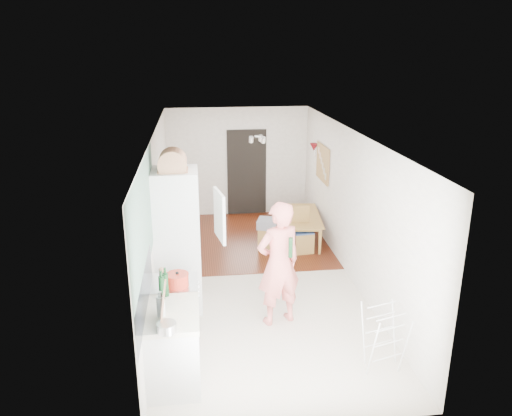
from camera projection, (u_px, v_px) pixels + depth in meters
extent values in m
cube|color=beige|center=(257.00, 279.00, 8.53)|extent=(3.20, 7.00, 0.01)
cube|color=#572010|center=(246.00, 239.00, 10.27)|extent=(3.20, 3.30, 0.01)
cube|color=gray|center=(144.00, 220.00, 5.88)|extent=(0.02, 3.00, 1.30)
cube|color=black|center=(145.00, 295.00, 5.58)|extent=(0.02, 1.90, 0.50)
cube|color=black|center=(247.00, 173.00, 11.52)|extent=(0.90, 0.04, 2.00)
cube|color=silver|center=(174.00, 349.00, 5.84)|extent=(0.60, 0.90, 0.86)
cube|color=beige|center=(172.00, 314.00, 5.70)|extent=(0.62, 0.92, 0.06)
cube|color=silver|center=(176.00, 315.00, 6.54)|extent=(0.60, 0.60, 0.88)
cube|color=silver|center=(174.00, 283.00, 6.40)|extent=(0.60, 0.60, 0.04)
cube|color=silver|center=(178.00, 241.00, 7.31)|extent=(0.66, 0.66, 2.15)
cube|color=silver|center=(220.00, 216.00, 6.95)|extent=(0.14, 0.56, 0.70)
cube|color=white|center=(198.00, 210.00, 7.20)|extent=(0.02, 0.52, 0.66)
cube|color=tan|center=(323.00, 163.00, 10.02)|extent=(0.03, 0.90, 0.70)
cube|color=#A37933|center=(322.00, 163.00, 10.02)|extent=(0.00, 0.94, 0.74)
cone|color=maroon|center=(314.00, 147.00, 10.57)|extent=(0.18, 0.18, 0.16)
imported|color=#EE7770|center=(279.00, 253.00, 6.90)|extent=(0.91, 0.74, 2.14)
imported|color=#A37933|center=(299.00, 230.00, 10.12)|extent=(0.89, 1.42, 0.47)
cube|color=slate|center=(268.00, 223.00, 9.62)|extent=(0.48, 0.48, 0.17)
cylinder|color=red|center=(178.00, 280.00, 6.26)|extent=(0.34, 0.34, 0.17)
cylinder|color=silver|center=(167.00, 327.00, 5.27)|extent=(0.26, 0.26, 0.10)
cylinder|color=#133C1B|center=(291.00, 247.00, 6.70)|extent=(0.06, 0.06, 0.28)
cylinder|color=#133C1B|center=(162.00, 288.00, 5.93)|extent=(0.08, 0.08, 0.29)
cylinder|color=#133C1B|center=(166.00, 285.00, 6.00)|extent=(0.08, 0.08, 0.30)
cylinder|color=silver|center=(161.00, 306.00, 5.57)|extent=(0.11, 0.11, 0.24)
cylinder|color=tan|center=(162.00, 282.00, 6.13)|extent=(0.07, 0.07, 0.25)
cylinder|color=tan|center=(165.00, 282.00, 6.14)|extent=(0.07, 0.07, 0.22)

